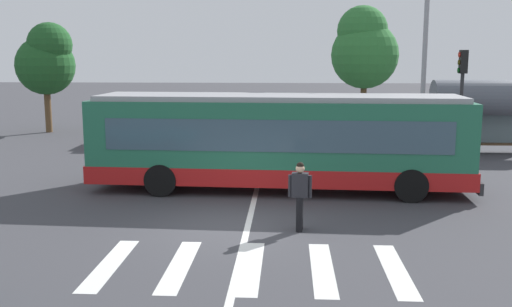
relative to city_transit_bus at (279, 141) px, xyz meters
name	(u,v)px	position (x,y,z in m)	size (l,w,h in m)	color
ground_plane	(231,227)	(-1.12, -4.17, -1.59)	(160.00, 160.00, 0.00)	#3D3D42
city_transit_bus	(279,141)	(0.00, 0.00, 0.00)	(12.09, 3.08, 3.06)	black
pedestrian_crossing_street	(300,192)	(0.60, -4.35, -0.62)	(0.58, 0.39, 1.72)	black
parked_car_red	(127,128)	(-7.65, 9.69, -0.82)	(1.98, 4.55, 1.35)	black
parked_car_charcoal	(184,128)	(-4.81, 9.67, -0.82)	(1.97, 4.55, 1.35)	black
parked_car_blue	(237,129)	(-2.21, 9.63, -0.82)	(2.26, 4.66, 1.35)	black
parked_car_teal	(290,129)	(0.39, 9.70, -0.82)	(1.93, 4.53, 1.35)	black
parked_car_champagne	(349,130)	(3.25, 9.66, -0.82)	(1.97, 4.55, 1.35)	black
traffic_light_far_corner	(462,88)	(7.05, 4.86, 1.44)	(0.33, 0.32, 4.50)	#28282B
bus_stop_shelter	(489,99)	(8.99, 7.46, 0.83)	(4.81, 1.54, 3.25)	#28282B
twin_arm_street_lamp	(426,37)	(5.86, 6.15, 3.46)	(4.77, 0.32, 8.05)	#939399
background_tree_left	(47,60)	(-13.14, 13.62, 2.48)	(3.25, 3.25, 6.11)	brown
background_tree_right	(364,48)	(4.68, 16.32, 3.13)	(3.92, 3.92, 7.17)	brown
crosswalk_painted_stripes	(251,267)	(-0.44, -6.94, -1.58)	(6.30, 3.06, 0.01)	silver
lane_center_line	(252,207)	(-0.70, -2.17, -1.59)	(0.16, 24.00, 0.01)	silver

